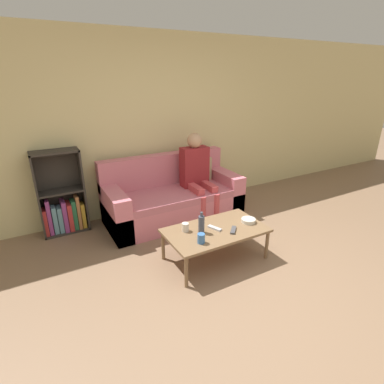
# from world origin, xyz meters

# --- Properties ---
(ground_plane) EXTENTS (22.00, 22.00, 0.00)m
(ground_plane) POSITION_xyz_m (0.00, 0.00, 0.00)
(ground_plane) COLOR #84664C
(wall_back) EXTENTS (12.00, 0.06, 2.60)m
(wall_back) POSITION_xyz_m (0.00, 2.55, 1.30)
(wall_back) COLOR beige
(wall_back) RESTS_ON ground_plane
(couch) EXTENTS (1.96, 0.87, 0.92)m
(couch) POSITION_xyz_m (0.04, 2.03, 0.31)
(couch) COLOR #D1707F
(couch) RESTS_ON ground_plane
(bookshelf) EXTENTS (0.58, 0.28, 1.13)m
(bookshelf) POSITION_xyz_m (-1.44, 2.39, 0.41)
(bookshelf) COLOR #332D28
(bookshelf) RESTS_ON ground_plane
(coffee_table) EXTENTS (1.14, 0.65, 0.39)m
(coffee_table) POSITION_xyz_m (-0.02, 0.81, 0.35)
(coffee_table) COLOR brown
(coffee_table) RESTS_ON ground_plane
(person_adult) EXTENTS (0.41, 0.62, 1.25)m
(person_adult) POSITION_xyz_m (0.39, 1.96, 0.73)
(person_adult) COLOR #C6474C
(person_adult) RESTS_ON ground_plane
(cup_near) EXTENTS (0.08, 0.08, 0.10)m
(cup_near) POSITION_xyz_m (-0.34, 0.94, 0.44)
(cup_near) COLOR silver
(cup_near) RESTS_ON coffee_table
(cup_far) EXTENTS (0.08, 0.08, 0.11)m
(cup_far) POSITION_xyz_m (-0.31, 0.64, 0.44)
(cup_far) COLOR #3D70B2
(cup_far) RESTS_ON coffee_table
(tv_remote_0) EXTENTS (0.11, 0.18, 0.02)m
(tv_remote_0) POSITION_xyz_m (-0.02, 0.82, 0.40)
(tv_remote_0) COLOR #B7B7BC
(tv_remote_0) RESTS_ON coffee_table
(tv_remote_1) EXTENTS (0.15, 0.16, 0.02)m
(tv_remote_1) POSITION_xyz_m (0.13, 0.68, 0.40)
(tv_remote_1) COLOR #47474C
(tv_remote_1) RESTS_ON coffee_table
(snack_bowl) EXTENTS (0.17, 0.17, 0.05)m
(snack_bowl) POSITION_xyz_m (0.42, 0.77, 0.41)
(snack_bowl) COLOR beige
(snack_bowl) RESTS_ON coffee_table
(bottle) EXTENTS (0.07, 0.07, 0.25)m
(bottle) POSITION_xyz_m (-0.20, 0.82, 0.49)
(bottle) COLOR #424756
(bottle) RESTS_ON coffee_table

